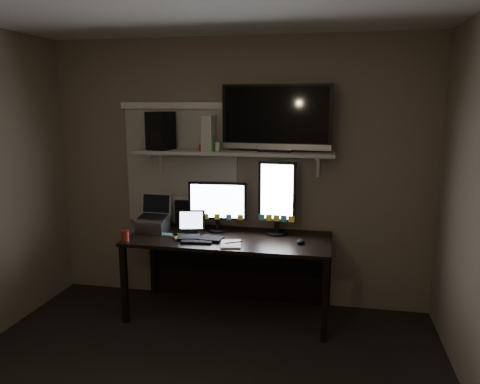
% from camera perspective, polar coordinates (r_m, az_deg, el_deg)
% --- Properties ---
extents(back_wall, '(3.60, 0.00, 3.60)m').
position_cam_1_polar(back_wall, '(4.42, -0.32, 2.30)').
color(back_wall, '#756454').
rests_on(back_wall, floor).
extents(window_blinds, '(1.10, 0.02, 1.10)m').
position_cam_1_polar(window_blinds, '(4.54, -7.18, 3.08)').
color(window_blinds, beige).
rests_on(window_blinds, back_wall).
extents(desk, '(1.80, 0.75, 0.73)m').
position_cam_1_polar(desk, '(4.34, -0.99, -7.33)').
color(desk, black).
rests_on(desk, floor).
extents(wall_shelf, '(1.80, 0.35, 0.03)m').
position_cam_1_polar(wall_shelf, '(4.22, -0.80, 4.84)').
color(wall_shelf, '#AFB0AB').
rests_on(wall_shelf, back_wall).
extents(monitor_landscape, '(0.54, 0.09, 0.47)m').
position_cam_1_polar(monitor_landscape, '(4.31, -2.76, -1.76)').
color(monitor_landscape, black).
rests_on(monitor_landscape, desk).
extents(monitor_portrait, '(0.34, 0.09, 0.68)m').
position_cam_1_polar(monitor_portrait, '(4.21, 4.55, -0.67)').
color(monitor_portrait, black).
rests_on(monitor_portrait, desk).
extents(keyboard, '(0.42, 0.19, 0.02)m').
position_cam_1_polar(keyboard, '(4.11, -4.90, -5.64)').
color(keyboard, black).
rests_on(keyboard, desk).
extents(mouse, '(0.07, 0.10, 0.04)m').
position_cam_1_polar(mouse, '(4.02, 7.40, -5.99)').
color(mouse, black).
rests_on(mouse, desk).
extents(notepad, '(0.21, 0.26, 0.01)m').
position_cam_1_polar(notepad, '(3.95, -1.14, -6.37)').
color(notepad, beige).
rests_on(notepad, desk).
extents(tablet, '(0.26, 0.15, 0.22)m').
position_cam_1_polar(tablet, '(4.31, -5.89, -3.59)').
color(tablet, black).
rests_on(tablet, desk).
extents(file_sorter, '(0.23, 0.11, 0.28)m').
position_cam_1_polar(file_sorter, '(4.53, -6.43, -2.46)').
color(file_sorter, black).
rests_on(file_sorter, desk).
extents(laptop, '(0.31, 0.25, 0.33)m').
position_cam_1_polar(laptop, '(4.38, -10.60, -2.66)').
color(laptop, '#B2B2B7').
rests_on(laptop, desk).
extents(cup, '(0.08, 0.08, 0.10)m').
position_cam_1_polar(cup, '(4.17, -13.81, -5.19)').
color(cup, maroon).
rests_on(cup, desk).
extents(sticky_notes, '(0.38, 0.33, 0.00)m').
position_cam_1_polar(sticky_notes, '(4.24, -7.98, -5.35)').
color(sticky_notes, '#FFE945').
rests_on(sticky_notes, desk).
extents(tv, '(0.99, 0.25, 0.59)m').
position_cam_1_polar(tv, '(4.17, 4.46, 8.97)').
color(tv, black).
rests_on(tv, wall_shelf).
extents(game_console, '(0.10, 0.27, 0.31)m').
position_cam_1_polar(game_console, '(4.27, -3.75, 7.19)').
color(game_console, silver).
rests_on(game_console, wall_shelf).
extents(speaker, '(0.23, 0.26, 0.35)m').
position_cam_1_polar(speaker, '(4.38, -9.64, 7.37)').
color(speaker, black).
rests_on(speaker, wall_shelf).
extents(bottles, '(0.23, 0.12, 0.14)m').
position_cam_1_polar(bottles, '(4.18, -3.79, 5.95)').
color(bottles, '#A50F0C').
rests_on(bottles, wall_shelf).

